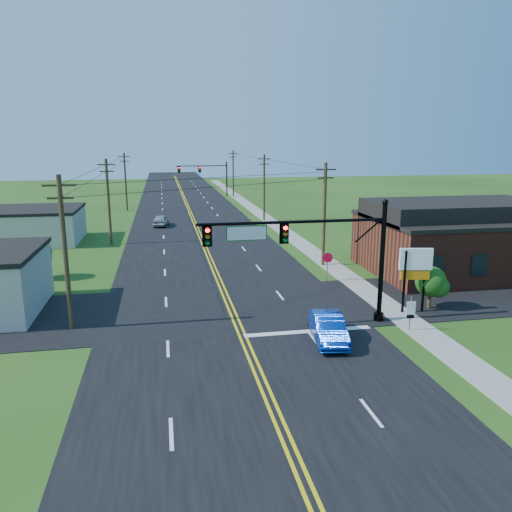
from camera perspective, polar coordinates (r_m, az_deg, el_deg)
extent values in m
plane|color=#1F4012|center=(22.26, 0.98, -15.96)|extent=(260.00, 260.00, 0.00)
cube|color=black|center=(70.01, -7.31, 4.08)|extent=(16.00, 220.00, 0.04)
cube|color=black|center=(33.12, -3.23, -5.96)|extent=(70.00, 10.00, 0.04)
cube|color=gray|center=(61.75, 3.05, 3.00)|extent=(2.00, 160.00, 0.08)
cylinder|color=black|center=(30.77, 14.17, -0.88)|extent=(0.28, 0.28, 7.20)
cylinder|color=black|center=(31.72, 13.84, -6.76)|extent=(0.60, 0.60, 0.50)
sphere|color=black|center=(30.12, 14.56, 5.97)|extent=(0.36, 0.36, 0.36)
cylinder|color=black|center=(28.38, 4.31, 3.90)|extent=(11.00, 0.18, 0.18)
cube|color=#056115|center=(27.90, -1.08, 2.63)|extent=(2.30, 0.06, 0.85)
cylinder|color=black|center=(100.14, -3.36, 8.90)|extent=(0.28, 0.28, 7.20)
cylinder|color=black|center=(100.44, -3.33, 6.99)|extent=(0.60, 0.60, 0.50)
sphere|color=black|center=(99.94, -3.39, 11.02)|extent=(0.36, 0.36, 0.36)
cylinder|color=black|center=(99.48, -6.28, 10.20)|extent=(10.00, 0.18, 0.18)
cube|color=#056115|center=(99.31, -8.14, 9.83)|extent=(2.30, 0.06, 0.85)
cube|color=#5D251A|center=(44.96, 21.79, 1.08)|extent=(14.00, 11.00, 4.40)
cube|color=black|center=(44.57, 22.05, 4.04)|extent=(14.20, 11.20, 0.30)
cube|color=beige|center=(59.71, -25.15, 3.04)|extent=(12.00, 9.00, 3.40)
cube|color=black|center=(59.45, -25.32, 4.80)|extent=(12.20, 9.20, 0.30)
cylinder|color=#312416|center=(30.25, -20.96, 0.16)|extent=(0.28, 0.28, 9.00)
cube|color=#312416|center=(29.68, -21.57, 7.52)|extent=(1.80, 0.12, 0.12)
cube|color=#312416|center=(29.75, -21.46, 6.18)|extent=(1.40, 0.12, 0.12)
cylinder|color=#312416|center=(54.71, -16.49, 5.90)|extent=(0.28, 0.28, 9.00)
cube|color=#312416|center=(54.40, -16.76, 9.98)|extent=(1.80, 0.12, 0.12)
cube|color=#312416|center=(54.43, -16.71, 9.25)|extent=(1.40, 0.12, 0.12)
cylinder|color=#312416|center=(81.49, -14.68, 8.19)|extent=(0.28, 0.28, 9.00)
cube|color=#312416|center=(81.29, -14.84, 10.93)|extent=(1.80, 0.12, 0.12)
cube|color=#312416|center=(81.31, -14.81, 10.44)|extent=(1.40, 0.12, 0.12)
cylinder|color=#312416|center=(43.76, 7.81, 4.65)|extent=(0.28, 0.28, 9.00)
cube|color=#312416|center=(43.37, 7.97, 9.76)|extent=(1.80, 0.12, 0.12)
cube|color=#312416|center=(43.42, 7.94, 8.84)|extent=(1.40, 0.12, 0.12)
cylinder|color=#312416|center=(68.75, 0.94, 7.79)|extent=(0.28, 0.28, 9.00)
cube|color=#312416|center=(68.50, 0.95, 11.04)|extent=(1.80, 0.12, 0.12)
cube|color=#312416|center=(68.53, 0.95, 10.45)|extent=(1.40, 0.12, 0.12)
cylinder|color=#312416|center=(98.24, -2.63, 9.36)|extent=(0.28, 0.28, 9.00)
cube|color=#312416|center=(98.06, -2.65, 11.63)|extent=(1.80, 0.12, 0.12)
cube|color=#312416|center=(98.08, -2.65, 11.22)|extent=(1.40, 0.12, 0.12)
cylinder|color=#312416|center=(50.27, 12.97, 1.38)|extent=(0.24, 0.24, 1.85)
sphere|color=#1A4611|center=(49.96, 13.07, 3.27)|extent=(3.00, 3.00, 3.00)
cylinder|color=#312416|center=(34.73, 19.20, -4.67)|extent=(0.24, 0.24, 1.32)
sphere|color=#1A4611|center=(34.40, 19.35, -2.76)|extent=(2.00, 2.00, 2.00)
cylinder|color=#312416|center=(43.44, -23.71, -1.42)|extent=(0.24, 0.24, 1.54)
sphere|color=#1A4611|center=(43.14, -23.88, 0.38)|extent=(2.40, 2.40, 2.40)
imported|color=#07319B|center=(27.91, 8.24, -8.19)|extent=(2.21, 4.72, 1.50)
imported|color=#ADADB2|center=(65.69, -10.80, 3.99)|extent=(2.36, 4.46, 1.45)
cylinder|color=slate|center=(30.20, 17.22, -6.35)|extent=(0.07, 0.07, 2.13)
cube|color=white|center=(29.98, 17.33, -5.24)|extent=(0.53, 0.09, 0.29)
cube|color=white|center=(30.10, 17.28, -5.94)|extent=(0.53, 0.09, 0.53)
cube|color=black|center=(30.23, 17.23, -6.63)|extent=(0.44, 0.08, 0.21)
cylinder|color=slate|center=(39.37, 8.14, -1.35)|extent=(0.09, 0.09, 2.19)
cylinder|color=#AC0923|center=(39.14, 8.19, -0.19)|extent=(0.81, 0.29, 0.83)
cylinder|color=black|center=(32.92, 16.58, -2.91)|extent=(0.19, 0.19, 4.11)
cylinder|color=black|center=(33.56, 18.66, -2.75)|extent=(0.19, 0.19, 4.11)
cube|color=white|center=(32.88, 17.81, -0.34)|extent=(2.07, 0.65, 1.37)
cube|color=#CC720C|center=(33.12, 17.68, -2.07)|extent=(1.84, 0.57, 0.57)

